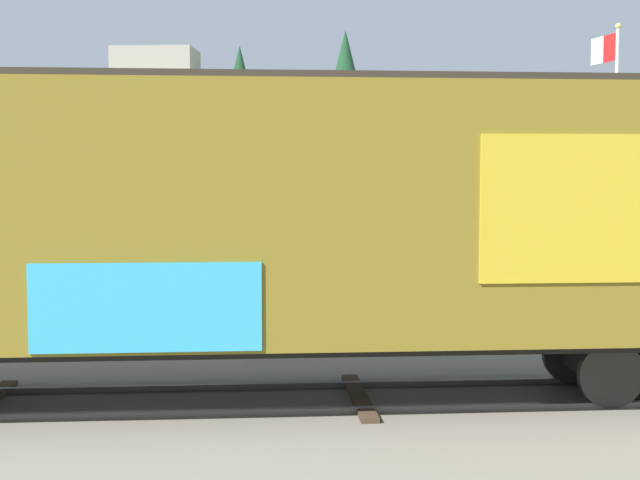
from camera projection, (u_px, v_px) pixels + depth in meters
ground_plane at (364, 399)px, 12.25m from camera, size 260.00×260.00×0.00m
track at (186, 400)px, 12.03m from camera, size 60.02×3.15×0.08m
freight_car at (276, 218)px, 11.94m from camera, size 15.41×3.14×4.61m
flagpole at (611, 117)px, 26.27m from camera, size 0.35×1.45×7.82m
hillside at (262, 164)px, 67.68m from camera, size 126.42×43.37×13.05m
parked_car_silver at (42, 287)px, 18.10m from camera, size 4.45×2.36×1.73m
parked_car_black at (333, 283)px, 19.11m from camera, size 4.95×2.43×1.57m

